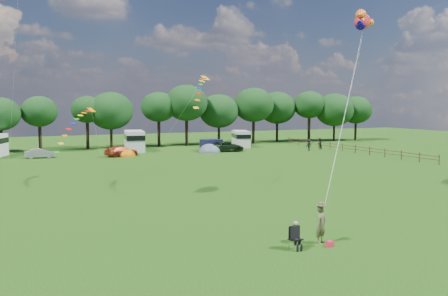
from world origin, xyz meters
name	(u,v)px	position (x,y,z in m)	size (l,w,h in m)	color
ground_plane	(281,229)	(0.00, 0.00, 0.00)	(180.00, 180.00, 0.00)	black
tree_line	(134,108)	(5.30, 54.99, 6.35)	(102.98, 10.98, 10.27)	black
fence	(349,147)	(32.00, 34.50, 0.70)	(0.12, 33.12, 1.20)	#472D19
car_b	(40,153)	(-9.83, 44.79, 0.63)	(1.34, 3.58, 1.26)	gray
car_c	(122,151)	(0.41, 42.66, 0.68)	(1.92, 4.56, 1.37)	maroon
car_d	(226,147)	(16.03, 42.86, 0.75)	(2.48, 5.48, 1.49)	black
campervan_c	(134,140)	(3.82, 49.15, 1.64)	(3.66, 6.59, 3.06)	silver
campervan_d	(241,138)	(21.48, 48.89, 1.43)	(3.77, 5.88, 2.67)	silver
tent_orange	(126,156)	(0.94, 42.59, 0.02)	(2.72, 2.98, 2.13)	#D06402
tent_greyblue	(210,152)	(13.45, 42.95, 0.02)	(3.26, 3.57, 2.43)	#4D5B6B
awning_navy	(211,145)	(14.50, 44.82, 0.87)	(2.77, 2.25, 1.73)	black
kite_flyer	(321,224)	(0.34, -3.39, 0.99)	(0.72, 0.47, 1.97)	brown
camp_chair	(295,232)	(-1.45, -3.72, 0.86)	(0.72, 0.73, 1.43)	#99999E
kite_bag	(330,244)	(0.39, -4.07, 0.14)	(0.39, 0.26, 0.28)	red
fish_kite	(362,21)	(11.10, 6.88, 13.46)	(3.29, 3.17, 1.94)	red
streamer_kite_b	(78,122)	(-8.04, 22.52, 5.46)	(4.38, 4.77, 3.84)	#F89600
streamer_kite_c	(202,86)	(0.85, 14.40, 8.62)	(3.23, 4.94, 2.82)	yellow
walker_a	(320,144)	(30.74, 40.01, 0.86)	(0.84, 0.52, 1.73)	black
walker_b	(309,145)	(27.97, 38.86, 0.88)	(1.14, 0.53, 1.76)	black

